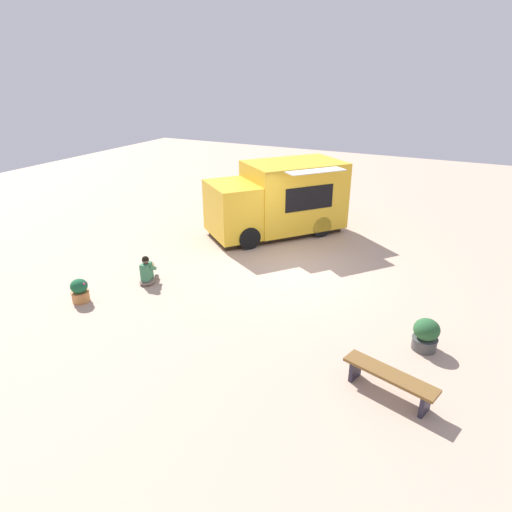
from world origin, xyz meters
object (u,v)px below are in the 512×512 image
Objects in this scene: planter_flowering_near at (426,334)px; planter_flowering_far at (80,291)px; food_truck at (279,201)px; person_customer at (147,273)px; plaza_bench at (389,378)px.

planter_flowering_far is (-8.26, -1.76, -0.05)m from planter_flowering_near.
food_truck is at bearing 137.49° from planter_flowering_near.
planter_flowering_near is at bearing 0.99° from person_customer.
planter_flowering_near is (5.75, -5.27, -0.85)m from food_truck.
person_customer is at bearing 61.88° from planter_flowering_far.
planter_flowering_far reaches higher than plaza_bench.
planter_flowering_near is at bearing 12.01° from planter_flowering_far.
plaza_bench is (6.97, -1.71, 0.06)m from person_customer.
person_customer is 7.39m from planter_flowering_near.
food_truck reaches higher than person_customer.
planter_flowering_far is 0.35× the size of plaza_bench.
planter_flowering_far is 7.85m from plaza_bench.
planter_flowering_far is at bearing 179.44° from plaza_bench.
food_truck is 7.05× the size of planter_flowering_near.
food_truck is 2.82× the size of plaza_bench.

